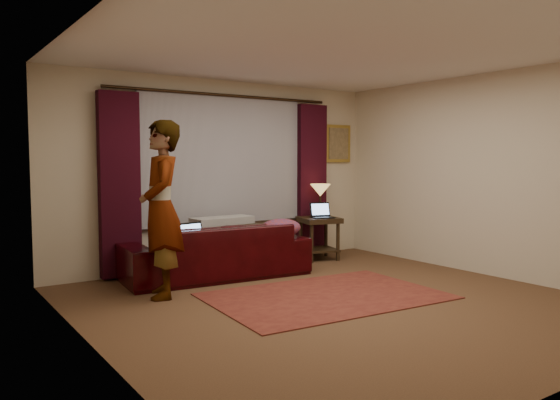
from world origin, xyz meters
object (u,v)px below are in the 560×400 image
at_px(end_table, 319,238).
at_px(sofa, 216,241).
at_px(laptop_sofa, 197,234).
at_px(laptop_table, 323,210).
at_px(tiffany_lamp, 320,200).
at_px(person, 161,209).

bearing_deg(end_table, sofa, -172.83).
height_order(laptop_sofa, end_table, laptop_sofa).
bearing_deg(end_table, laptop_table, -95.66).
xyz_separation_m(end_table, tiffany_lamp, (0.08, 0.07, 0.56)).
xyz_separation_m(laptop_table, person, (-2.79, -0.68, 0.22)).
distance_m(sofa, laptop_sofa, 0.38).
relative_size(end_table, person, 0.33).
bearing_deg(laptop_sofa, person, -157.80).
distance_m(sofa, person, 1.20).
bearing_deg(tiffany_lamp, end_table, -137.08).
distance_m(tiffany_lamp, person, 3.00).
bearing_deg(laptop_sofa, sofa, 12.03).
relative_size(end_table, laptop_table, 1.87).
relative_size(laptop_sofa, person, 0.19).
bearing_deg(sofa, person, 35.22).
xyz_separation_m(sofa, end_table, (1.85, 0.23, -0.15)).
relative_size(laptop_sofa, tiffany_lamp, 0.76).
relative_size(end_table, tiffany_lamp, 1.28).
relative_size(laptop_sofa, laptop_table, 1.11).
bearing_deg(end_table, person, -164.43).
height_order(laptop_sofa, tiffany_lamp, tiffany_lamp).
height_order(end_table, person, person).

